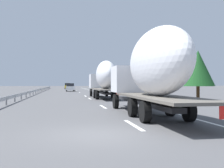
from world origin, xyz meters
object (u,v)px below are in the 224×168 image
car_white_van (70,87)px  car_yellow_coupe (67,86)px  road_sign (102,81)px  truck_lead (104,78)px  truck_trailing (151,69)px

car_white_van → car_yellow_coupe: (21.61, 0.31, 0.01)m
car_yellow_coupe → road_sign: bearing=-165.5°
truck_lead → truck_trailing: truck_trailing is taller
truck_lead → car_white_van: size_ratio=3.05×
truck_lead → car_yellow_coupe: (51.15, 3.76, -1.56)m
truck_lead → road_sign: bearing=-7.2°
truck_lead → truck_trailing: (-18.42, 0.00, 0.17)m
truck_lead → car_white_van: 29.78m
truck_lead → road_sign: size_ratio=4.19×
truck_lead → truck_trailing: size_ratio=0.98×
truck_trailing → road_sign: size_ratio=4.29×
truck_trailing → car_white_van: size_ratio=3.12×
truck_trailing → road_sign: bearing=-4.1°
truck_lead → car_yellow_coupe: 51.32m
truck_trailing → road_sign: 43.20m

